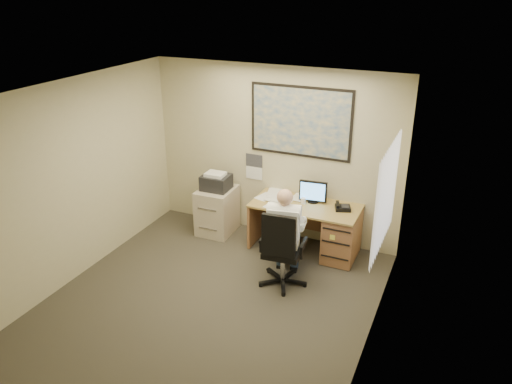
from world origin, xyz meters
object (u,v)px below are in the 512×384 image
at_px(person, 284,237).
at_px(office_chair, 281,263).
at_px(desk, 327,227).
at_px(filing_cabinet, 217,206).

bearing_deg(person, office_chair, -104.22).
relative_size(desk, office_chair, 1.42).
height_order(filing_cabinet, person, person).
bearing_deg(office_chair, person, 81.41).
relative_size(filing_cabinet, office_chair, 0.92).
bearing_deg(filing_cabinet, desk, -1.18).
bearing_deg(office_chair, filing_cabinet, 140.32).
distance_m(desk, filing_cabinet, 1.83).
bearing_deg(person, desk, 61.68).
bearing_deg(desk, filing_cabinet, -179.50).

